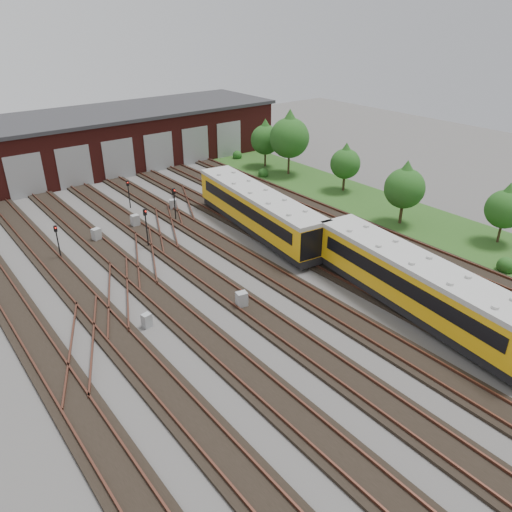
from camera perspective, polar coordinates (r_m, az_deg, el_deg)
ground at (r=31.39m, az=5.89°, el=-7.43°), size 120.00×120.00×0.00m
track_network at (r=31.58m, az=4.94°, el=-6.91°), size 30.40×70.00×0.33m
maintenance_shed at (r=62.88m, az=-20.32°, el=11.91°), size 51.00×12.50×6.35m
grass_verge at (r=50.13m, az=13.97°, el=5.44°), size 8.00×55.00×0.05m
metro_train at (r=32.58m, az=17.91°, el=-3.12°), size 4.89×48.45×3.35m
signal_mast_0 at (r=40.64m, az=-21.77°, el=1.93°), size 0.25×0.23×2.81m
signal_mast_1 at (r=40.50m, az=-12.45°, el=3.67°), size 0.29×0.27×3.32m
signal_mast_2 at (r=49.45m, az=-14.37°, el=7.26°), size 0.27×0.25×2.74m
signal_mast_3 at (r=45.42m, az=-9.31°, el=6.32°), size 0.30×0.29×3.08m
relay_cabinet_0 at (r=31.20m, az=-12.38°, el=-7.22°), size 0.61×0.54×0.91m
relay_cabinet_1 at (r=43.37m, az=-17.76°, el=2.31°), size 0.78×0.70×1.11m
relay_cabinet_2 at (r=32.25m, az=-1.64°, el=-5.07°), size 0.78×0.69×1.13m
relay_cabinet_3 at (r=45.29m, az=-13.63°, el=3.91°), size 0.68×0.57×1.12m
relay_cabinet_4 at (r=48.52m, az=-9.46°, el=5.80°), size 0.78×0.72×1.05m
tree_0 at (r=60.73m, az=1.08°, el=13.53°), size 3.48×3.48×5.76m
tree_1 at (r=53.07m, az=10.20°, el=10.73°), size 3.10×3.10×5.14m
tree_2 at (r=57.62m, az=3.86°, el=13.85°), size 4.48×4.48×7.43m
tree_3 at (r=45.52m, az=16.68°, el=7.93°), size 3.52×3.52×5.83m
tree_4 at (r=44.70m, az=26.68°, el=5.26°), size 3.12×3.12×5.17m
bush_0 at (r=40.89m, az=26.70°, el=-0.76°), size 1.29×1.29×1.29m
bush_1 at (r=57.71m, az=0.82°, el=9.60°), size 1.13×1.13×1.13m
bush_2 at (r=65.03m, az=-2.15°, el=11.58°), size 1.19×1.19×1.19m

